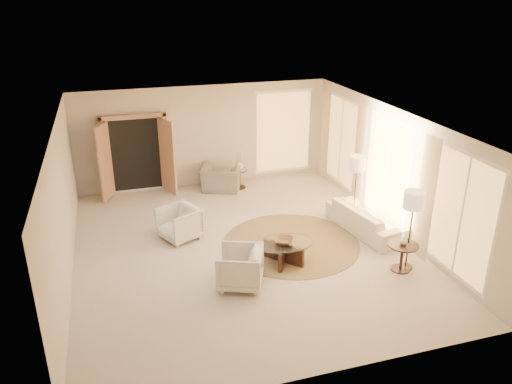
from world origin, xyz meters
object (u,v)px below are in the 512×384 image
object	(u,v)px
accent_chair	(221,174)
floor_lamp_far	(414,204)
sofa	(366,219)
armchair_left	(179,222)
bowl	(284,241)
armchair_right	(240,266)
end_table	(402,253)
floor_lamp_near	(357,166)
end_vase	(404,241)
side_table	(239,177)
coffee_table	(284,250)
side_vase	(239,165)

from	to	relation	value
accent_chair	floor_lamp_far	world-z (taller)	floor_lamp_far
sofa	armchair_left	distance (m)	4.23
bowl	floor_lamp_far	bearing A→B (deg)	-21.90
sofa	accent_chair	xyz separation A→B (m)	(-2.60, 3.45, 0.16)
armchair_right	end_table	bearing A→B (deg)	104.92
armchair_left	floor_lamp_near	bearing A→B (deg)	60.47
floor_lamp_near	armchair_left	bearing A→B (deg)	176.17
armchair_left	end_vase	world-z (taller)	armchair_left
sofa	floor_lamp_far	bearing A→B (deg)	170.13
accent_chair	end_table	xyz separation A→B (m)	(2.45, -5.17, -0.08)
end_table	floor_lamp_near	distance (m)	2.54
floor_lamp_far	side_table	bearing A→B (deg)	112.11
end_table	accent_chair	bearing A→B (deg)	115.37
accent_chair	end_table	distance (m)	5.72
sofa	accent_chair	distance (m)	4.32
side_table	end_vase	distance (m)	5.53
bowl	armchair_right	bearing A→B (deg)	-151.97
coffee_table	floor_lamp_near	distance (m)	2.88
armchair_left	side_table	distance (m)	3.28
floor_lamp_near	bowl	size ratio (longest dim) A/B	4.22
armchair_left	floor_lamp_far	size ratio (longest dim) A/B	0.49
bowl	side_vase	xyz separation A→B (m)	(0.20, 4.21, 0.17)
bowl	accent_chair	bearing A→B (deg)	94.37
floor_lamp_far	end_vase	size ratio (longest dim) A/B	10.25
side_table	floor_lamp_near	xyz separation A→B (m)	(2.08, -2.83, 1.05)
coffee_table	side_vase	size ratio (longest dim) A/B	5.52
armchair_right	end_vase	size ratio (longest dim) A/B	5.15
sofa	side_vase	size ratio (longest dim) A/B	8.66
armchair_right	armchair_left	bearing A→B (deg)	-138.52
side_table	bowl	world-z (taller)	side_table
sofa	end_table	world-z (taller)	sofa
armchair_right	floor_lamp_far	distance (m)	3.51
sofa	accent_chair	world-z (taller)	accent_chair
sofa	end_table	size ratio (longest dim) A/B	3.49
coffee_table	side_vase	xyz separation A→B (m)	(0.20, 4.21, 0.38)
bowl	side_vase	world-z (taller)	side_vase
sofa	floor_lamp_near	bearing A→B (deg)	-9.39
accent_chair	coffee_table	bearing A→B (deg)	115.97
side_vase	sofa	bearing A→B (deg)	-58.87
floor_lamp_near	side_vase	world-z (taller)	floor_lamp_near
coffee_table	armchair_right	bearing A→B (deg)	-151.97
sofa	side_table	xyz separation A→B (m)	(-2.08, 3.45, 0.02)
end_vase	side_vase	size ratio (longest dim) A/B	0.66
accent_chair	coffee_table	xyz separation A→B (m)	(0.32, -4.21, -0.19)
armchair_left	coffee_table	xyz separation A→B (m)	(1.86, -1.65, -0.13)
side_table	floor_lamp_far	bearing A→B (deg)	-67.89
coffee_table	floor_lamp_far	bearing A→B (deg)	-21.90
floor_lamp_near	coffee_table	bearing A→B (deg)	-148.88
armchair_left	armchair_right	size ratio (longest dim) A/B	0.98
sofa	coffee_table	world-z (taller)	sofa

